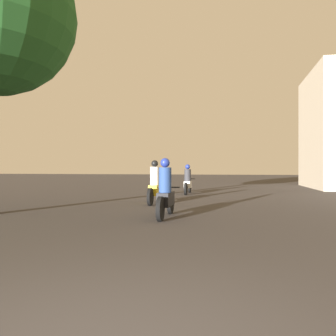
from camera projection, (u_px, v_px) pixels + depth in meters
name	position (u px, v px, depth m)	size (l,w,h in m)	color
motorcycle_black	(166.00, 194.00, 8.42)	(0.60, 1.91, 1.53)	black
motorcycle_yellow	(155.00, 186.00, 11.74)	(0.60, 2.06, 1.55)	black
motorcycle_white	(188.00, 182.00, 16.11)	(0.60, 2.06, 1.45)	black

